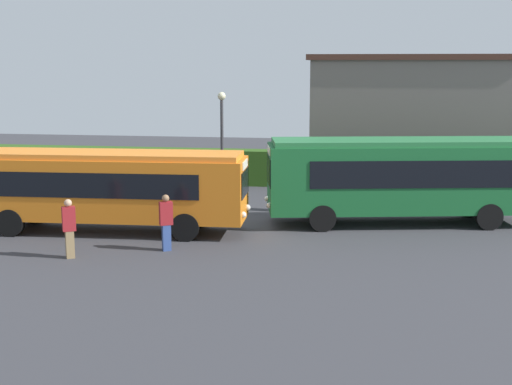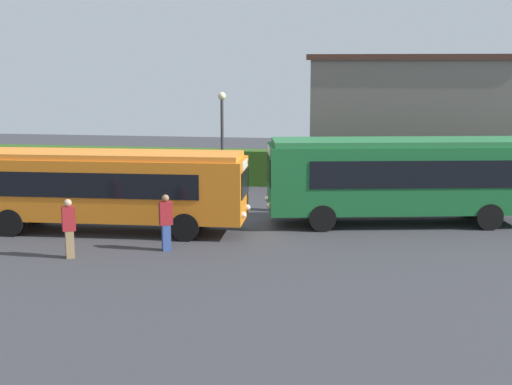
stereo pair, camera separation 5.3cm
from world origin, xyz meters
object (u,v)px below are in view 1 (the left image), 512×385
(person_far, at_px, (349,184))
(lamppost, at_px, (222,132))
(person_left, at_px, (69,227))
(traffic_cone, at_px, (79,185))
(person_center, at_px, (166,221))
(bus_orange, at_px, (105,186))
(bus_green, at_px, (400,176))
(person_right, at_px, (297,188))

(person_far, xyz_separation_m, lamppost, (-5.65, 0.32, 2.12))
(person_left, height_order, traffic_cone, person_left)
(person_center, distance_m, person_far, 10.17)
(person_far, distance_m, lamppost, 6.05)
(bus_orange, bearing_deg, bus_green, 12.88)
(lamppost, bearing_deg, traffic_cone, 170.32)
(person_left, xyz_separation_m, person_right, (6.45, 8.26, -0.03))
(person_far, bearing_deg, person_right, 163.06)
(person_right, relative_size, lamppost, 0.38)
(lamppost, bearing_deg, person_far, -3.25)
(bus_orange, height_order, person_far, bus_orange)
(bus_green, bearing_deg, person_left, 20.68)
(bus_green, distance_m, person_left, 12.47)
(bus_orange, xyz_separation_m, bus_green, (10.71, 2.97, 0.16))
(person_center, height_order, lamppost, lamppost)
(bus_orange, distance_m, lamppost, 7.28)
(person_far, relative_size, lamppost, 0.38)
(bus_green, height_order, person_center, bus_green)
(person_right, bearing_deg, person_left, 28.04)
(bus_green, xyz_separation_m, person_center, (-7.78, -5.20, -0.88))
(traffic_cone, bearing_deg, lamppost, -9.68)
(traffic_cone, bearing_deg, person_right, -15.64)
(bus_orange, xyz_separation_m, traffic_cone, (-4.30, 7.72, -1.43))
(bus_green, distance_m, lamppost, 8.51)
(person_left, bearing_deg, person_far, 107.76)
(person_center, bearing_deg, person_far, 117.31)
(bus_green, distance_m, traffic_cone, 15.82)
(person_center, bearing_deg, bus_orange, -155.36)
(traffic_cone, height_order, lamppost, lamppost)
(person_far, bearing_deg, bus_orange, 163.21)
(bus_orange, xyz_separation_m, person_far, (8.70, 6.14, -0.74))
(bus_green, bearing_deg, person_far, -68.83)
(bus_green, height_order, person_right, bus_green)
(lamppost, bearing_deg, bus_green, -24.50)
(bus_green, distance_m, person_far, 3.86)
(bus_green, height_order, person_left, bus_green)
(bus_green, xyz_separation_m, traffic_cone, (-15.01, 4.75, -1.59))
(bus_orange, xyz_separation_m, person_left, (0.15, -3.59, -0.70))
(bus_green, bearing_deg, lamppost, -35.67)
(person_right, relative_size, person_far, 1.01)
(person_center, bearing_deg, lamppost, 151.12)
(person_right, bearing_deg, lamppost, -50.79)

